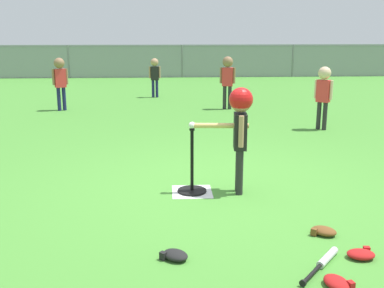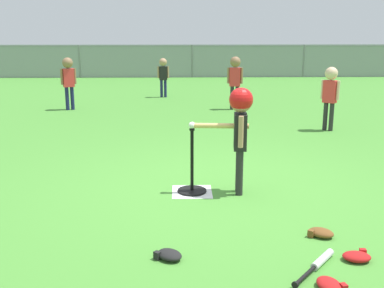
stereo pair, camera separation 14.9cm
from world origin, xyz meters
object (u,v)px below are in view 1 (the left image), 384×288
Objects in this scene: fielder_near_left at (324,89)px; glove_outfield_drop at (337,283)px; fielder_near_right at (155,72)px; spare_bat_silver at (324,261)px; fielder_deep_center at (60,77)px; batting_tee at (192,182)px; baseball_on_tee at (192,125)px; batter_child at (240,119)px; glove_by_plate at (324,231)px; fielder_deep_right at (228,75)px; glove_near_bats at (175,255)px; glove_tossed_aside at (361,254)px.

fielder_near_left reaches higher than glove_outfield_drop.
fielder_near_left is 1.11× the size of fielder_near_right.
fielder_deep_center is at bearing 116.16° from spare_bat_silver.
batting_tee is 9.75× the size of baseball_on_tee.
batter_child is at bearing -121.84° from fielder_near_left.
spare_bat_silver is at bearing -107.80° from glove_by_plate.
fielder_deep_right reaches higher than spare_bat_silver.
fielder_near_left is 4.56m from glove_by_plate.
glove_near_bats is (2.32, -6.91, -0.70)m from fielder_deep_center.
fielder_deep_right is 7.40m from glove_outfield_drop.
fielder_deep_right is at bearing 79.31° from glove_near_bats.
fielder_deep_right reaches higher than baseball_on_tee.
baseball_on_tee is 7.22m from fielder_near_right.
spare_bat_silver is 0.33m from glove_tossed_aside.
fielder_deep_right is 2.48m from fielder_near_right.
glove_near_bats is (-1.32, -0.38, 0.00)m from glove_by_plate.
fielder_deep_center reaches higher than batting_tee.
glove_outfield_drop is at bearing -106.90° from fielder_near_left.
batting_tee is 7.24m from fielder_near_right.
glove_tossed_aside is at bearing -64.58° from batter_child.
fielder_deep_center is (-2.54, 5.37, -0.03)m from baseball_on_tee.
glove_by_plate is 1.08× the size of glove_outfield_drop.
glove_tossed_aside is (1.80, -8.82, -0.61)m from fielder_near_right.
fielder_deep_right is (0.57, 5.38, -0.09)m from batter_child.
fielder_near_left is at bearing 51.62° from baseball_on_tee.
fielder_deep_right is 7.04m from glove_near_bats.
fielder_near_right is at bearing 94.37° from baseball_on_tee.
fielder_deep_center is at bearing 179.53° from fielder_deep_right.
fielder_near_left is at bearing 73.10° from glove_outfield_drop.
fielder_deep_center is at bearing 115.33° from baseball_on_tee.
fielder_deep_center is 7.97m from glove_tossed_aside.
glove_near_bats is at bearing -87.85° from fielder_near_right.
baseball_on_tee is 0.27× the size of glove_near_bats.
fielder_deep_center is 7.90m from spare_bat_silver.
fielder_deep_right is 1.16× the size of fielder_near_right.
fielder_near_right is at bearing 92.15° from glove_near_bats.
glove_near_bats is at bearing -115.92° from batter_child.
fielder_near_right is (-0.55, 7.20, -0.12)m from baseball_on_tee.
baseball_on_tee is 3.99m from fielder_near_left.
glove_tossed_aside is at bearing -52.15° from baseball_on_tee.
fielder_deep_center is (-3.05, 5.41, -0.10)m from batter_child.
baseball_on_tee is at bearing 175.09° from batter_child.
glove_tossed_aside reaches higher than spare_bat_silver.
spare_bat_silver is 0.55m from glove_by_plate.
baseball_on_tee is 1.72m from glove_near_bats.
baseball_on_tee is 0.06× the size of batter_child.
batting_tee is at bearing 180.00° from baseball_on_tee.
batter_child is 2.21× the size of spare_bat_silver.
fielder_near_left is (1.40, -2.21, -0.03)m from fielder_deep_right.
fielder_deep_center is at bearing 118.53° from glove_tossed_aside.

